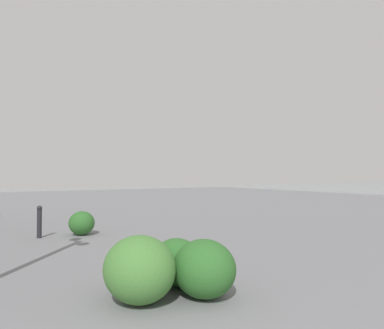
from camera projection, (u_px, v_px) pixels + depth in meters
The scene contains 6 objects.
bollard_near at pixel (121, 265), 5.08m from camera, with size 0.13×0.13×0.69m.
bollard_mid at pixel (39, 221), 9.27m from camera, with size 0.13×0.13×0.83m.
shrub_low at pixel (204, 268), 4.81m from camera, with size 0.91×0.82×0.77m.
shrub_round at pixel (139, 269), 4.61m from camera, with size 1.01×0.91×0.86m.
shrub_wide at pixel (82, 223), 9.73m from camera, with size 0.75×0.67×0.64m.
shrub_tall at pixel (177, 262), 5.33m from camera, with size 0.81×0.73×0.69m.
Camera 1 is at (-0.32, 1.19, 1.65)m, focal length 33.87 mm.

